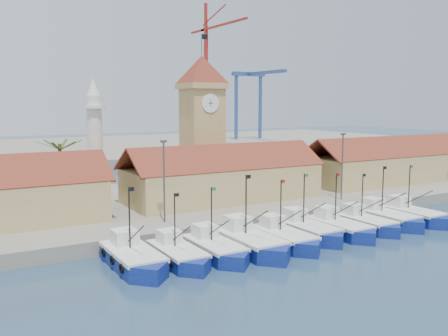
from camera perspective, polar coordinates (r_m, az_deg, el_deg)
ground at (r=52.37m, az=10.97°, el=-8.79°), size 400.00×400.00×0.00m
quay at (r=71.50m, az=-1.73°, el=-3.67°), size 140.00×32.00×1.50m
terminal at (r=152.09m, az=-17.28°, el=2.00°), size 240.00×80.00×2.00m
boat_0 at (r=45.44m, az=-10.26°, el=-10.28°), size 3.65×9.99×7.56m
boat_1 at (r=46.22m, az=-5.18°, el=-9.99°), size 3.26×8.92×6.75m
boat_2 at (r=47.73m, az=-0.93°, el=-9.36°), size 3.38×9.25×7.00m
boat_3 at (r=49.45m, az=3.12°, el=-8.65°), size 3.85×10.53×7.97m
boat_4 at (r=51.73m, az=7.03°, el=-8.07°), size 3.44×9.43×7.14m
boat_5 at (r=55.03m, az=9.64°, el=-7.15°), size 3.54×9.71×7.34m
boat_6 at (r=56.91m, az=13.16°, el=-6.77°), size 3.47×9.50×7.19m
boat_7 at (r=59.98m, az=15.98°, el=-6.17°), size 3.29×9.01×6.82m
boat_8 at (r=63.05m, az=18.17°, el=-5.54°), size 3.58×9.80×7.41m
boat_9 at (r=65.80m, az=20.86°, el=-5.13°), size 3.55×9.71×7.35m
hall_center at (r=67.49m, az=-0.13°, el=-1.54°), size 27.04×10.13×7.61m
hall_right at (r=87.77m, az=18.30°, el=0.17°), size 31.20×10.13×7.61m
clock_tower at (r=71.97m, az=-2.52°, el=5.39°), size 5.80×5.80×22.70m
minaret at (r=68.45m, az=-14.53°, el=3.19°), size 3.00×3.00×16.30m
palm_tree at (r=65.68m, az=-18.16°, el=-0.17°), size 5.60×5.03×8.39m
lamp_posts at (r=60.67m, az=4.04°, el=-0.20°), size 80.70×0.25×9.03m
crane_red_right at (r=160.75m, az=-1.80°, el=11.65°), size 1.00×34.10×43.67m
gantry at (r=173.09m, az=3.43°, el=9.25°), size 13.00×22.00×23.20m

